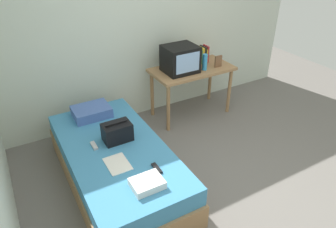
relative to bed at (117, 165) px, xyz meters
name	(u,v)px	position (x,y,z in m)	size (l,w,h in m)	color
ground_plane	(221,192)	(0.90, -0.70, -0.23)	(8.00, 8.00, 0.00)	slate
wall_back	(137,26)	(0.90, 1.30, 1.07)	(5.20, 0.10, 2.60)	silver
bed	(117,165)	(0.00, 0.00, 0.00)	(1.00, 2.00, 0.47)	#9E754C
desk	(192,74)	(1.51, 0.86, 0.41)	(1.16, 0.60, 0.73)	#9E754C
tv	(180,59)	(1.30, 0.84, 0.68)	(0.44, 0.39, 0.36)	black
water_bottle	(205,62)	(1.63, 0.73, 0.61)	(0.07, 0.07, 0.22)	#3399DB
book_row	(202,55)	(1.75, 0.97, 0.61)	(0.16, 0.16, 0.24)	#337F47
picture_frame	(218,61)	(1.85, 0.72, 0.58)	(0.11, 0.02, 0.17)	brown
pillow	(92,112)	(-0.01, 0.73, 0.30)	(0.43, 0.33, 0.12)	#4766AD
handbag	(117,132)	(0.07, 0.11, 0.34)	(0.30, 0.20, 0.23)	black
magazine	(118,164)	(-0.08, -0.27, 0.24)	(0.21, 0.29, 0.01)	white
remote_dark	(157,168)	(0.22, -0.52, 0.25)	(0.04, 0.16, 0.02)	black
remote_silver	(94,146)	(-0.19, 0.12, 0.25)	(0.04, 0.14, 0.02)	#B7B7BC
folded_towel	(147,183)	(0.04, -0.68, 0.28)	(0.28, 0.22, 0.07)	white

